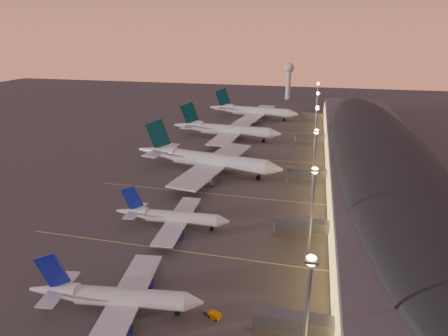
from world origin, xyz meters
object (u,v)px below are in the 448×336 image
at_px(airliner_narrow_north, 172,217).
at_px(radar_tower, 289,75).
at_px(airliner_wide_mid, 226,130).
at_px(airliner_wide_far, 253,111).
at_px(airliner_wide_near, 206,160).
at_px(baggage_tug_a, 213,314).
at_px(airliner_narrow_south, 116,297).

relative_size(airliner_narrow_north, radar_tower, 1.12).
bearing_deg(airliner_wide_mid, airliner_wide_far, 87.84).
xyz_separation_m(airliner_narrow_north, airliner_wide_far, (-1.67, 161.45, 1.96)).
xyz_separation_m(airliner_wide_near, baggage_tug_a, (25.85, -84.58, -5.08)).
distance_m(airliner_narrow_south, airliner_narrow_north, 38.25).
bearing_deg(airliner_wide_far, radar_tower, 86.07).
bearing_deg(radar_tower, airliner_wide_mid, -98.84).
relative_size(airliner_narrow_north, airliner_wide_mid, 0.57).
bearing_deg(airliner_wide_mid, airliner_narrow_south, -82.49).
xyz_separation_m(airliner_wide_near, airliner_wide_mid, (-4.32, 54.74, -0.38)).
bearing_deg(airliner_narrow_north, airliner_narrow_south, -90.37).
bearing_deg(airliner_narrow_south, airliner_wide_mid, 86.00).
bearing_deg(airliner_wide_far, airliner_wide_mid, -89.13).
bearing_deg(airliner_narrow_north, baggage_tug_a, -60.36).
height_order(airliner_wide_far, baggage_tug_a, airliner_wide_far).
bearing_deg(airliner_wide_near, radar_tower, 93.52).
xyz_separation_m(radar_tower, baggage_tug_a, (7.13, -287.50, -21.36)).
height_order(airliner_wide_mid, radar_tower, radar_tower).
height_order(airliner_wide_near, radar_tower, radar_tower).
height_order(airliner_narrow_south, radar_tower, radar_tower).
xyz_separation_m(airliner_wide_far, baggage_tug_a, (24.28, -196.49, -4.80)).
bearing_deg(airliner_wide_mid, airliner_narrow_north, -82.14).
relative_size(airliner_narrow_north, baggage_tug_a, 9.00).
xyz_separation_m(airliner_wide_mid, airliner_wide_far, (5.88, 57.17, 0.10)).
distance_m(airliner_narrow_north, airliner_wide_near, 49.71).
bearing_deg(airliner_narrow_north, airliner_wide_mid, 90.95).
xyz_separation_m(airliner_narrow_north, airliner_wide_mid, (-7.56, 104.29, 1.85)).
bearing_deg(airliner_wide_near, airliner_wide_far, 97.98).
relative_size(airliner_wide_near, airliner_wide_far, 1.05).
height_order(radar_tower, baggage_tug_a, radar_tower).
bearing_deg(airliner_wide_near, airliner_wide_mid, 103.29).
bearing_deg(airliner_narrow_north, radar_tower, 83.30).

